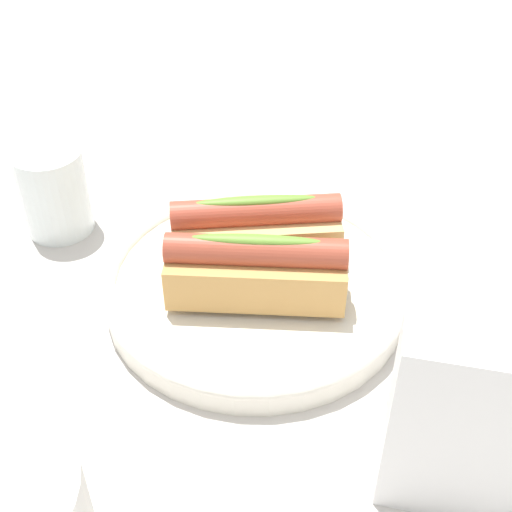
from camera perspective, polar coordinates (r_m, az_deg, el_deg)
The scene contains 6 objects.
ground_plane at distance 0.63m, azimuth 1.51°, elevation -3.79°, with size 2.40×2.40×0.00m, color beige.
serving_bowl at distance 0.63m, azimuth -0.00°, elevation -2.38°, with size 0.27×0.27×0.03m.
hotdog_front at distance 0.62m, azimuth 0.00°, elevation 2.18°, with size 0.16×0.10×0.06m.
hotdog_back at distance 0.58m, azimuth -0.00°, elevation -1.13°, with size 0.16×0.09×0.06m.
water_glass at distance 0.72m, azimuth -16.26°, elevation 4.80°, with size 0.07×0.07×0.09m.
napkin_box at distance 0.47m, azimuth 17.71°, elevation -13.18°, with size 0.11×0.04×0.15m, color white.
Camera 1 is at (-0.13, 0.44, 0.43)m, focal length 48.45 mm.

